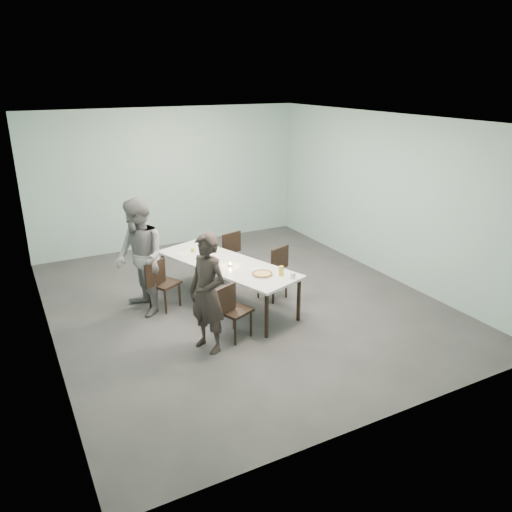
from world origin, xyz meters
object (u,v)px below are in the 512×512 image
diner_near (208,293)px  beer_glass (281,271)px  diner_far (139,258)px  water_tumbler (293,275)px  chair_near_right (276,269)px  chair_far_right (227,253)px  tealight (230,265)px  side_plate (255,269)px  amber_tumbler (193,250)px  chair_far_left (160,281)px  table (227,266)px  chair_near_left (230,308)px  pizza (262,274)px

diner_near → beer_glass: diner_near is taller
diner_far → water_tumbler: size_ratio=20.78×
chair_near_right → chair_far_right: (-0.38, 1.15, 0.00)m
diner_far → tealight: bearing=60.7°
diner_near → chair_far_right: bearing=127.0°
side_plate → beer_glass: size_ratio=1.20×
amber_tumbler → chair_far_left: bearing=-152.0°
chair_far_left → chair_far_right: same height
beer_glass → tealight: 0.89m
chair_far_left → chair_far_right: (1.52, 0.72, 0.00)m
side_plate → amber_tumbler: bearing=115.1°
table → chair_near_left: (-0.44, -1.07, -0.19)m
table → tealight: (-0.01, -0.16, 0.08)m
chair_near_left → water_tumbler: 1.09m
chair_far_left → chair_far_right: 1.68m
pizza → beer_glass: bearing=-30.7°
chair_far_left → water_tumbler: bearing=-70.2°
amber_tumbler → chair_near_right: bearing=-34.2°
beer_glass → tealight: (-0.52, 0.72, -0.05)m
pizza → chair_far_left: bearing=139.7°
chair_near_left → pizza: 0.82m
pizza → amber_tumbler: (-0.57, 1.46, 0.02)m
chair_near_left → tealight: size_ratio=15.54×
table → water_tumbler: size_ratio=30.57×
chair_near_left → beer_glass: (0.95, 0.19, 0.32)m
chair_near_left → chair_far_left: (-0.58, 1.42, 0.00)m
chair_far_right → chair_near_right: bearing=94.1°
chair_near_left → chair_far_right: bearing=44.3°
table → chair_far_left: (-1.02, 0.35, -0.19)m
side_plate → tealight: size_ratio=3.21×
chair_near_left → amber_tumbler: bearing=63.7°
chair_far_left → diner_near: 1.57m
chair_far_right → tealight: size_ratio=15.54×
beer_glass → chair_near_left: bearing=-168.8°
chair_far_left → beer_glass: bearing=-68.2°
chair_far_right → beer_glass: size_ratio=5.80×
table → chair_near_right: size_ratio=3.16×
side_plate → pizza: bearing=-90.9°
amber_tumbler → beer_glass: bearing=-63.2°
diner_near → pizza: bearing=89.3°
chair_far_left → water_tumbler: size_ratio=9.67×
chair_near_right → chair_far_right: bearing=-90.9°
diner_far → pizza: (1.57, -1.13, -0.17)m
chair_near_left → diner_far: (-0.88, 1.47, 0.43)m
tealight → chair_near_left: bearing=-115.0°
chair_near_left → beer_glass: size_ratio=5.80×
pizza → water_tumbler: (0.35, -0.32, 0.03)m
diner_far → water_tumbler: 2.41m
chair_far_left → water_tumbler: 2.17m
chair_near_right → diner_near: bearing=13.5°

